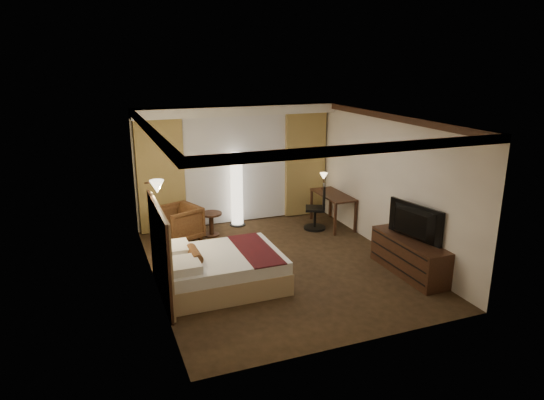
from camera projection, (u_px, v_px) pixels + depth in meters
name	position (u px, v px, depth m)	size (l,w,h in m)	color
floor	(280.00, 265.00, 8.97)	(4.50, 5.50, 0.01)	black
ceiling	(280.00, 119.00, 8.21)	(4.50, 5.50, 0.01)	white
back_wall	(235.00, 165.00, 11.06)	(4.50, 0.02, 2.70)	beige
left_wall	(151.00, 209.00, 7.82)	(0.02, 5.50, 2.70)	beige
right_wall	(388.00, 184.00, 9.37)	(0.02, 5.50, 2.70)	beige
crown_molding	(280.00, 122.00, 8.23)	(4.50, 5.50, 0.12)	black
soffit	(237.00, 110.00, 10.48)	(4.50, 0.50, 0.20)	white
curtain_sheer	(236.00, 170.00, 11.01)	(2.48, 0.04, 2.45)	silver
curtain_left_drape	(161.00, 177.00, 10.37)	(1.00, 0.14, 2.45)	tan
curtain_right_drape	(305.00, 164.00, 11.55)	(1.00, 0.14, 2.45)	tan
wall_sconce	(157.00, 187.00, 8.10)	(0.24, 0.24, 0.24)	white
bed	(222.00, 270.00, 8.09)	(1.96, 1.53, 0.57)	white
headboard	(161.00, 252.00, 7.62)	(0.12, 1.83, 1.50)	tan
armchair	(178.00, 222.00, 10.09)	(0.80, 0.75, 0.82)	#4A2616
side_table	(211.00, 224.00, 10.42)	(0.46, 0.46, 0.51)	black
floor_lamp	(237.00, 189.00, 10.90)	(0.36, 0.36, 1.69)	white
desk	(333.00, 210.00, 11.00)	(0.55, 1.28, 0.75)	black
desk_lamp	(324.00, 182.00, 11.28)	(0.18, 0.18, 0.34)	#FFD899
office_chair	(315.00, 207.00, 10.75)	(0.49, 0.49, 1.02)	black
dresser	(409.00, 256.00, 8.55)	(0.50, 1.67, 0.65)	black
television	(411.00, 221.00, 8.35)	(1.16, 0.67, 0.15)	black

